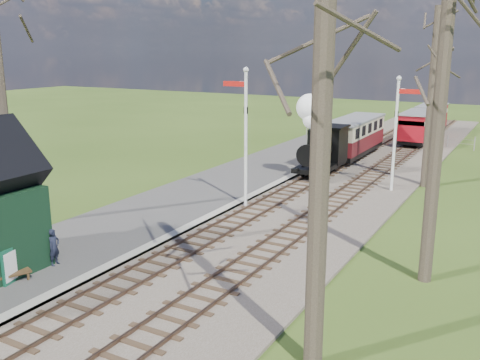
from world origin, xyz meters
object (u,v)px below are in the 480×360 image
Objects in this scene: semaphore_near at (244,128)px; bench at (1,269)px; sign_board at (11,265)px; coach at (354,135)px; red_carriage_a at (417,127)px; red_carriage_b at (431,119)px; person at (54,247)px; locomotive at (320,140)px; semaphore_far at (397,126)px.

bench is at bearing -101.93° from semaphore_near.
sign_board reaches higher than bench.
semaphore_near is 11.42m from bench.
coach is 7.33m from red_carriage_a.
coach is at bearing -101.89° from red_carriage_b.
bench is (-5.65, -30.95, -0.78)m from red_carriage_a.
bench is 1.77m from person.
person is (-2.72, -16.30, -1.28)m from locomotive.
semaphore_far is at bearing 66.15° from bench.
sign_board is at bearing -98.47° from red_carriage_b.
locomotive is 6.09m from coach.
semaphore_near is 1.32× the size of red_carriage_a.
coach is (-4.37, 7.32, -1.82)m from semaphore_far.
semaphore_far is at bearing 49.40° from semaphore_near.
semaphore_near is at bearing -99.48° from red_carriage_a.
coach is (0.77, 13.32, -2.10)m from semaphore_near.
bench is (-0.24, -0.17, -0.12)m from sign_board.
coach is at bearing -110.78° from red_carriage_a.
sign_board is at bearing -113.37° from semaphore_far.
sign_board is at bearing -99.96° from red_carriage_a.
semaphore_far is 4.75× the size of person.
sign_board is (-5.41, -30.78, -0.66)m from red_carriage_a.
locomotive is 4.22× the size of sign_board.
coach is at bearing 86.69° from semaphore_near.
coach is at bearing -14.50° from person.
person is at bearing 79.55° from bench.
locomotive is at bearing -17.01° from person.
bench is (-3.04, -18.04, -1.47)m from locomotive.
person reaches higher than sign_board.
semaphore_far is 3.53× the size of bench.
person is (-1.96, -9.05, -2.82)m from semaphore_near.
red_carriage_b is at bearing 81.53° from sign_board.
semaphore_far is 0.79× the size of coach.
semaphore_near is 7.45m from locomotive.
locomotive is 2.79× the size of bench.
bench is at bearing 162.00° from person.
person is (0.32, 1.74, 0.18)m from bench.
red_carriage_a is (3.37, 20.17, -2.23)m from semaphore_near.
sign_board is (-2.81, -23.93, -0.79)m from coach.
coach is at bearing 83.31° from sign_board.
red_carriage_a is 3.91× the size of person.
bench is at bearing -98.81° from red_carriage_b.
red_carriage_a is at bearing 80.04° from sign_board.
semaphore_far reaches higher than coach.
person is at bearing -115.26° from semaphore_far.
locomotive reaches higher than red_carriage_b.
semaphore_far is at bearing -84.85° from red_carriage_b.
semaphore_far is 18.29m from sign_board.
bench is at bearing -99.55° from locomotive.
person is (-5.33, -29.22, -0.59)m from red_carriage_a.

